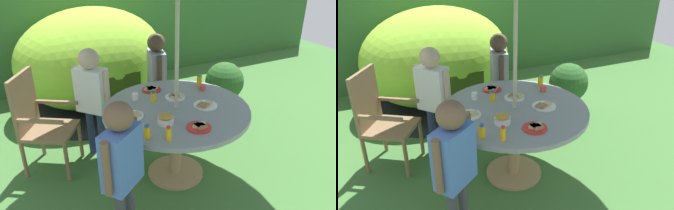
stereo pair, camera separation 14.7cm
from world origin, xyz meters
TOP-DOWN VIEW (x-y plane):
  - ground_plane at (0.00, 0.00)m, footprint 10.00×10.00m
  - hedge_backdrop at (0.00, 3.05)m, footprint 9.00×0.70m
  - garden_table at (0.00, 0.00)m, footprint 1.36×1.36m
  - wooden_chair at (-1.15, 0.72)m, footprint 0.64×0.63m
  - dome_tent at (-0.25, 1.97)m, footprint 2.36×2.36m
  - potted_plant at (1.22, 0.92)m, footprint 0.51×0.51m
  - child_in_grey_shirt at (0.23, 0.91)m, footprint 0.24×0.40m
  - child_in_white_shirt at (-0.60, 0.69)m, footprint 0.34×0.35m
  - child_in_blue_shirt at (-0.74, -0.57)m, footprint 0.36×0.33m
  - snack_bowl at (-0.22, -0.22)m, footprint 0.14×0.14m
  - plate_mid_right at (-0.04, 0.47)m, footprint 0.19×0.19m
  - plate_far_right at (-0.01, -0.41)m, footprint 0.21×0.21m
  - plate_mid_left at (0.26, -0.09)m, footprint 0.22×0.22m
  - plate_back_edge at (-0.43, 0.02)m, footprint 0.21×0.21m
  - plate_near_left at (0.10, 0.19)m, footprint 0.20×0.20m
  - juice_bottle_near_right at (-0.45, -0.36)m, footprint 0.05×0.05m
  - juice_bottle_far_left at (-0.32, -0.46)m, footprint 0.04×0.04m
  - juice_bottle_center_front at (0.47, 0.36)m, footprint 0.06×0.06m
  - juice_bottle_center_back at (-0.13, 0.23)m, footprint 0.05×0.05m
  - juice_bottle_front_edge at (-0.56, -0.25)m, footprint 0.05×0.05m
  - cup_near at (0.43, 0.23)m, footprint 0.06×0.06m
  - cup_far at (-0.28, 0.33)m, footprint 0.06×0.06m

SIDE VIEW (x-z plane):
  - ground_plane at x=0.00m, z-range -0.02..0.00m
  - potted_plant at x=1.22m, z-range 0.04..0.74m
  - wooden_chair at x=-1.15m, z-range 0.04..1.07m
  - garden_table at x=0.00m, z-range 0.25..1.00m
  - dome_tent at x=-0.25m, z-range -0.01..1.34m
  - plate_mid_left at x=0.26m, z-range 0.74..0.77m
  - plate_back_edge at x=-0.43m, z-range 0.74..0.77m
  - plate_near_left at x=0.10m, z-range 0.74..0.77m
  - plate_far_right at x=-0.01m, z-range 0.74..0.77m
  - plate_mid_right at x=-0.04m, z-range 0.74..0.78m
  - child_in_grey_shirt at x=0.23m, z-range 0.17..1.37m
  - child_in_white_shirt at x=-0.60m, z-range 0.17..1.37m
  - cup_near at x=0.43m, z-range 0.75..0.80m
  - child_in_blue_shirt at x=-0.74m, z-range 0.17..1.38m
  - cup_far at x=-0.28m, z-range 0.75..0.81m
  - snack_bowl at x=-0.22m, z-range 0.74..0.83m
  - juice_bottle_center_back at x=-0.13m, z-range 0.74..0.85m
  - juice_bottle_near_right at x=-0.45m, z-range 0.74..0.86m
  - juice_bottle_front_edge at x=-0.56m, z-range 0.74..0.86m
  - juice_bottle_center_front at x=0.47m, z-range 0.74..0.86m
  - juice_bottle_far_left at x=-0.32m, z-range 0.74..0.87m
  - hedge_backdrop at x=0.00m, z-range 0.00..1.62m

